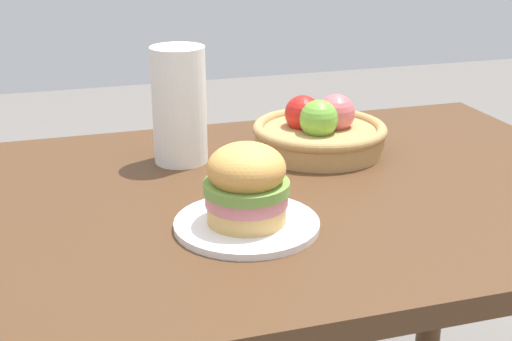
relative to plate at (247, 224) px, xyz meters
name	(u,v)px	position (x,y,z in m)	size (l,w,h in m)	color
dining_table	(265,240)	(0.08, 0.14, -0.11)	(1.40, 0.90, 0.75)	#4C301C
plate	(247,224)	(0.00, 0.00, 0.00)	(0.24, 0.24, 0.01)	white
sandwich	(246,184)	(0.00, 0.00, 0.07)	(0.14, 0.14, 0.13)	#DBAD60
fruit_basket	(319,132)	(0.26, 0.33, 0.04)	(0.29, 0.29, 0.12)	tan
paper_towel_roll	(179,105)	(-0.04, 0.35, 0.11)	(0.11, 0.11, 0.24)	white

